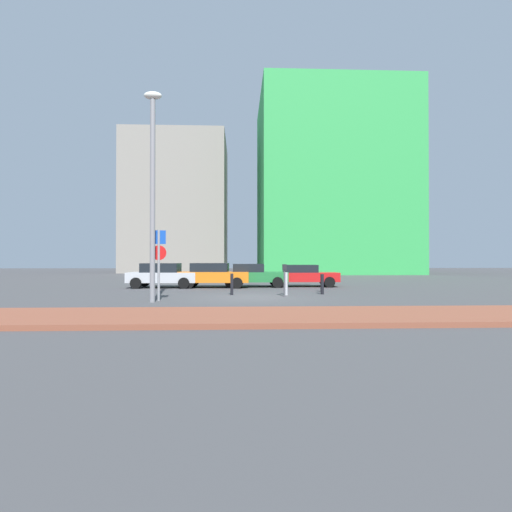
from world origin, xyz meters
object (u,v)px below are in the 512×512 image
parked_car_red (303,275)px  street_lamp (153,180)px  traffic_bollard_near (322,283)px  parking_meter (284,276)px  traffic_bollard_far (286,284)px  traffic_bollard_edge (232,284)px  parked_car_silver (163,275)px  parked_car_green (252,275)px  traffic_bollard_mid (322,284)px  parked_car_orange (213,275)px  parking_sign_post (159,256)px

parked_car_red → street_lamp: street_lamp is taller
parked_car_red → traffic_bollard_near: parked_car_red is taller
parking_meter → street_lamp: (-5.40, -2.13, 3.82)m
parked_car_red → traffic_bollard_far: size_ratio=3.92×
parking_meter → traffic_bollard_far: 0.82m
traffic_bollard_edge → parked_car_silver: bearing=129.8°
street_lamp → traffic_bollard_edge: size_ratio=8.19×
parked_car_green → traffic_bollard_edge: parked_car_green is taller
parking_meter → traffic_bollard_mid: bearing=29.5°
street_lamp → traffic_bollard_far: street_lamp is taller
parking_meter → traffic_bollard_edge: 2.59m
parked_car_green → parked_car_orange: bearing=-170.6°
parked_car_silver → parked_car_orange: (2.99, 0.00, 0.00)m
parking_sign_post → street_lamp: bearing=-104.7°
parking_sign_post → traffic_bollard_edge: (2.89, 2.54, -1.30)m
parked_car_green → traffic_bollard_edge: (-1.12, -5.43, -0.23)m
parked_car_orange → parking_meter: parked_car_orange is taller
parked_car_green → traffic_bollard_mid: parked_car_green is taller
parking_meter → parked_car_orange: bearing=120.9°
parked_car_red → parked_car_green: bearing=-177.4°
parked_car_silver → parking_meter: 8.88m
parking_sign_post → street_lamp: (-0.14, -0.52, 2.95)m
parked_car_orange → parking_meter: bearing=-59.1°
parking_sign_post → traffic_bollard_far: size_ratio=2.70×
parking_sign_post → traffic_bollard_near: 8.61m
parked_car_green → traffic_bollard_near: (3.46, -3.91, -0.27)m
parked_car_silver → parked_car_green: 5.33m
parked_car_orange → traffic_bollard_edge: size_ratio=4.17×
parking_meter → traffic_bollard_mid: (1.94, 1.10, -0.45)m
parked_car_orange → parked_car_silver: bearing=-179.9°
parked_car_silver → traffic_bollard_edge: parked_car_silver is taller
parking_meter → parked_car_silver: bearing=137.7°
parking_sign_post → traffic_bollard_far: 6.03m
traffic_bollard_near → traffic_bollard_mid: 1.38m
parked_car_orange → parked_car_green: size_ratio=1.02×
parked_car_green → traffic_bollard_mid: size_ratio=4.27×
street_lamp → traffic_bollard_far: size_ratio=7.75×
parked_car_red → traffic_bollard_mid: size_ratio=4.31×
parked_car_green → traffic_bollard_near: size_ratio=4.52×
parking_meter → traffic_bollard_far: parking_meter is taller
street_lamp → traffic_bollard_far: bearing=26.9°
traffic_bollard_edge → parking_sign_post: bearing=-138.7°
traffic_bollard_near → traffic_bollard_edge: 4.83m
parked_car_silver → parking_sign_post: 7.76m
traffic_bollard_edge → traffic_bollard_mid: bearing=2.2°
parked_car_orange → parking_sign_post: size_ratio=1.46×
parked_car_red → parking_sign_post: 10.88m
parked_car_silver → traffic_bollard_near: 9.46m
traffic_bollard_mid → parked_car_green: bearing=121.3°
parked_car_red → parking_sign_post: size_ratio=1.45×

